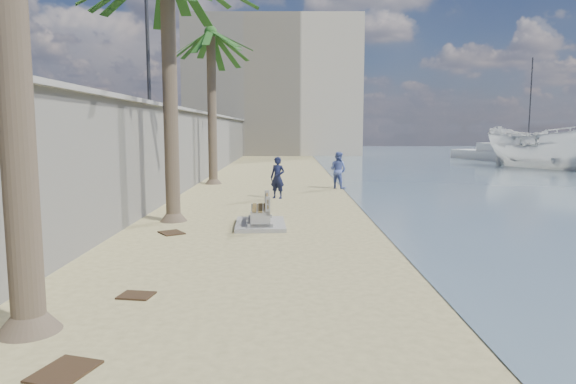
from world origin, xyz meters
name	(u,v)px	position (x,y,z in m)	size (l,w,h in m)	color
ground_plane	(335,380)	(0.00, 0.00, 0.00)	(140.00, 140.00, 0.00)	tan
seawall	(192,149)	(-5.20, 20.00, 1.75)	(0.45, 70.00, 3.50)	gray
wall_cap	(191,112)	(-5.20, 20.00, 3.55)	(0.80, 70.00, 0.12)	gray
end_building	(274,90)	(-2.00, 52.00, 7.00)	(18.00, 12.00, 14.00)	#B7AA93
bench_far	(260,213)	(-1.27, 8.89, 0.37)	(1.47, 2.08, 0.84)	gray
palm_back	(211,35)	(-4.19, 20.03, 7.20)	(5.00, 5.00, 8.22)	brown
streetlight	(147,7)	(-5.10, 12.00, 6.64)	(0.28, 0.28, 5.12)	#2D2D33
person_a	(278,175)	(-0.90, 14.68, 0.94)	(0.68, 0.46, 1.87)	#121632
person_b	(338,168)	(1.80, 18.07, 0.93)	(0.90, 0.69, 1.86)	#5262AA
boat_cruiser	(546,145)	(16.97, 29.46, 1.62)	(3.43, 3.53, 4.03)	silver
yacht_near	(554,158)	(21.18, 36.36, 0.35)	(10.21, 2.86, 1.50)	silver
yacht_far	(490,156)	(17.26, 39.67, 0.35)	(8.69, 2.43, 1.50)	silver
sailboat_west	(527,153)	(23.22, 45.41, 0.33)	(5.97, 5.81, 9.66)	silver
debris_b	(64,371)	(-3.02, 0.18, 0.01)	(0.69, 0.55, 0.03)	#382616
debris_c	(172,233)	(-3.55, 7.90, 0.01)	(0.66, 0.53, 0.03)	#382616
debris_d	(136,295)	(-2.98, 2.82, 0.01)	(0.53, 0.43, 0.03)	#382616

